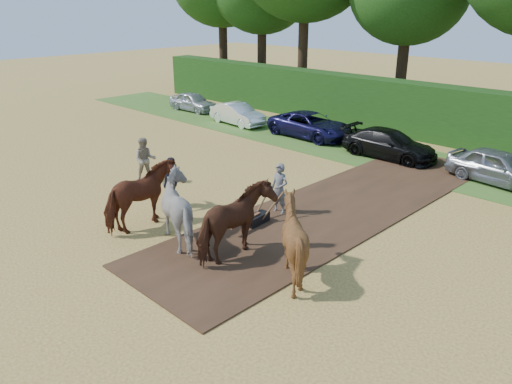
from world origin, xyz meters
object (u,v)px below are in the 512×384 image
(spectator_near, at_px, (145,160))
(plough_team, at_px, (212,216))
(parked_cars, at_px, (403,147))
(spectator_far, at_px, (172,182))

(spectator_near, height_order, plough_team, plough_team)
(plough_team, xyz_separation_m, parked_cars, (-0.53, 12.43, -0.43))
(parked_cars, bearing_deg, spectator_near, -120.81)
(spectator_far, relative_size, plough_team, 0.26)
(spectator_far, relative_size, parked_cars, 0.05)
(spectator_near, relative_size, plough_team, 0.26)
(spectator_near, height_order, parked_cars, spectator_near)
(spectator_far, bearing_deg, spectator_near, 46.55)
(spectator_far, xyz_separation_m, plough_team, (3.71, -1.21, 0.16))
(spectator_near, distance_m, plough_team, 7.03)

